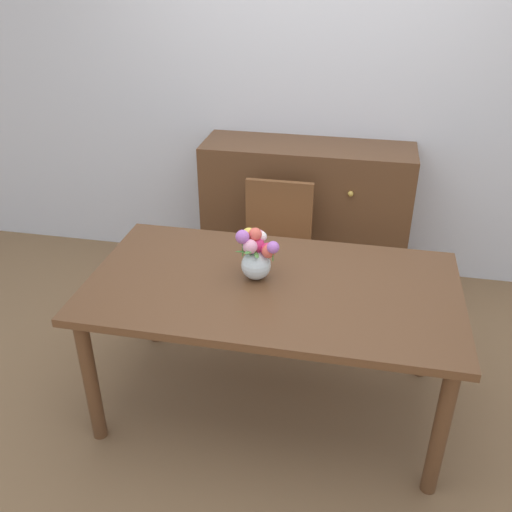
{
  "coord_description": "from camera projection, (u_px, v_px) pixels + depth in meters",
  "views": [
    {
      "loc": [
        0.37,
        -2.2,
        2.16
      ],
      "look_at": [
        -0.09,
        0.03,
        0.87
      ],
      "focal_mm": 39.12,
      "sensor_mm": 36.0,
      "label": 1
    }
  ],
  "objects": [
    {
      "name": "ground_plane",
      "position": [
        270.0,
        402.0,
        3.0
      ],
      "size": [
        12.0,
        12.0,
        0.0
      ],
      "primitive_type": "plane",
      "color": "brown"
    },
    {
      "name": "dresser",
      "position": [
        306.0,
        215.0,
        3.89
      ],
      "size": [
        1.4,
        0.47,
        1.0
      ],
      "color": "brown",
      "rests_on": "ground_plane"
    },
    {
      "name": "dining_table",
      "position": [
        272.0,
        298.0,
        2.67
      ],
      "size": [
        1.75,
        0.95,
        0.75
      ],
      "color": "brown",
      "rests_on": "ground_plane"
    },
    {
      "name": "flower_vase",
      "position": [
        256.0,
        253.0,
        2.62
      ],
      "size": [
        0.22,
        0.19,
        0.26
      ],
      "color": "silver",
      "rests_on": "dining_table"
    },
    {
      "name": "back_wall",
      "position": [
        316.0,
        74.0,
        3.68
      ],
      "size": [
        7.0,
        0.1,
        2.8
      ],
      "primitive_type": "cube",
      "color": "silver",
      "rests_on": "ground_plane"
    },
    {
      "name": "chair_far",
      "position": [
        276.0,
        244.0,
        3.47
      ],
      "size": [
        0.42,
        0.42,
        0.9
      ],
      "rotation": [
        0.0,
        0.0,
        3.14
      ],
      "color": "brown",
      "rests_on": "ground_plane"
    }
  ]
}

